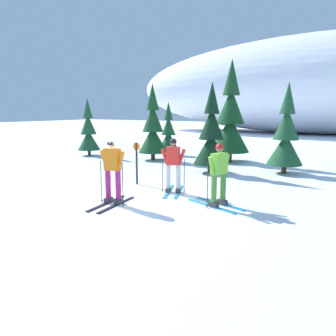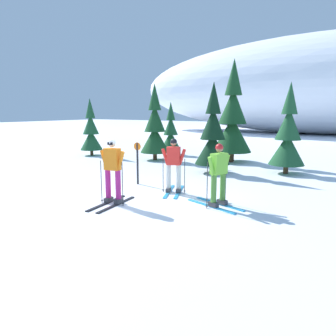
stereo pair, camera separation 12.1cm
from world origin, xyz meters
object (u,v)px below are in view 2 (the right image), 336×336
Objects in this scene: pine_tree_far_left at (91,132)px; pine_tree_center_right at (213,136)px; skier_orange_jacket at (112,170)px; pine_tree_left at (171,133)px; trail_marker_post at (138,161)px; skier_lime_jacket at (218,174)px; pine_tree_center at (232,120)px; skier_red_jacket at (174,165)px; pine_tree_right at (288,136)px; pine_tree_center_left at (155,128)px.

pine_tree_far_left is 8.12m from pine_tree_center_right.
skier_orange_jacket is 0.59× the size of pine_tree_left.
pine_tree_center_right is 2.51× the size of trail_marker_post.
pine_tree_center_right is (8.03, -1.17, 0.19)m from pine_tree_far_left.
skier_orange_jacket is 10.21m from pine_tree_left.
skier_lime_jacket is at bearing -51.59° from pine_tree_left.
pine_tree_far_left is 4.55m from pine_tree_left.
pine_tree_left is 4.11m from pine_tree_center.
skier_red_jacket is 0.56× the size of pine_tree_left.
pine_tree_left is at bearing 112.41° from skier_orange_jacket.
pine_tree_center_right reaches higher than skier_red_jacket.
skier_orange_jacket is 2.06m from skier_red_jacket.
pine_tree_center is 1.36× the size of pine_tree_right.
pine_tree_left is 0.82× the size of pine_tree_center_right.
pine_tree_center_left is (-6.09, 5.96, 0.73)m from skier_lime_jacket.
trail_marker_post is at bearing -130.06° from pine_tree_right.
skier_red_jacket is 7.02m from pine_tree_center.
skier_red_jacket is 0.53× the size of pine_tree_far_left.
pine_tree_far_left is 0.64× the size of pine_tree_center.
skier_lime_jacket is 10.41m from pine_tree_left.
skier_orange_jacket is 2.45m from trail_marker_post.
trail_marker_post is at bearing -62.02° from pine_tree_center_left.
pine_tree_far_left is 10.67m from pine_tree_right.
pine_tree_left is at bearing 128.41° from skier_lime_jacket.
pine_tree_far_left is 7.94m from pine_tree_center.
pine_tree_far_left is at bearing -143.74° from pine_tree_left.
trail_marker_post is at bearing 163.79° from skier_lime_jacket.
pine_tree_left is 7.40m from pine_tree_right.
skier_orange_jacket is at bearing -41.72° from pine_tree_far_left.
skier_red_jacket is at bearing -83.91° from pine_tree_center.
skier_red_jacket is at bearing -58.02° from pine_tree_left.
pine_tree_center_right is at bearing -41.54° from pine_tree_left.
pine_tree_center_left is at bearing 115.88° from skier_orange_jacket.
skier_orange_jacket is 1.23× the size of trail_marker_post.
pine_tree_right is (0.53, 5.74, 0.64)m from skier_lime_jacket.
pine_tree_center is 1.36× the size of pine_tree_center_right.
pine_tree_far_left is at bearing 149.95° from skier_red_jacket.
pine_tree_right is at bearing 66.14° from skier_orange_jacket.
skier_red_jacket is 1.16× the size of trail_marker_post.
trail_marker_post is (-3.45, 1.00, -0.06)m from skier_lime_jacket.
pine_tree_left reaches higher than skier_red_jacket.
trail_marker_post is at bearing 167.02° from skier_red_jacket.
pine_tree_center_left is at bearing 178.10° from pine_tree_right.
pine_tree_far_left is at bearing 151.69° from skier_lime_jacket.
pine_tree_center_right is (0.39, -3.21, -0.55)m from pine_tree_center.
pine_tree_far_left reaches higher than trail_marker_post.
pine_tree_far_left reaches higher than pine_tree_left.
pine_tree_right is at bearing -30.07° from pine_tree_center.
pine_tree_far_left is (-7.56, 6.74, 0.40)m from skier_orange_jacket.
pine_tree_center reaches higher than trail_marker_post.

